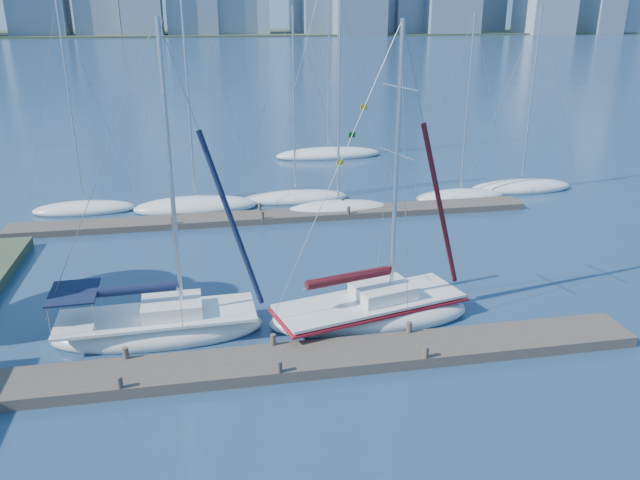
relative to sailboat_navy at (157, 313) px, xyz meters
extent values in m
plane|color=#172F4C|center=(4.05, -2.99, -0.95)|extent=(700.00, 700.00, 0.00)
cube|color=#473D34|center=(4.05, -2.99, -0.75)|extent=(26.00, 2.00, 0.40)
cube|color=#473D34|center=(6.05, 13.01, -0.77)|extent=(30.00, 1.80, 0.36)
cube|color=#38472D|center=(4.05, 317.01, -0.95)|extent=(800.00, 100.00, 1.50)
ellipsoid|color=white|center=(0.00, 0.00, -0.72)|extent=(7.84, 2.80, 1.36)
cube|color=white|center=(0.00, 0.00, -0.09)|extent=(7.26, 2.58, 0.11)
cube|color=white|center=(0.54, 0.02, 0.23)|extent=(2.23, 1.72, 0.50)
cylinder|color=silver|center=(0.90, 0.03, 5.15)|extent=(0.16, 0.16, 10.39)
cylinder|color=silver|center=(-0.93, -0.03, 0.95)|extent=(3.67, 0.22, 0.09)
cylinder|color=black|center=(-0.93, -0.03, 1.04)|extent=(3.39, 0.48, 0.36)
cube|color=black|center=(-2.79, -0.09, 1.13)|extent=(1.70, 2.21, 0.07)
ellipsoid|color=white|center=(8.05, -0.27, -0.72)|extent=(8.33, 4.45, 1.39)
cube|color=white|center=(8.05, -0.27, -0.07)|extent=(7.71, 4.11, 0.11)
cube|color=white|center=(8.59, -0.14, 0.26)|extent=(2.57, 2.18, 0.51)
cylinder|color=silver|center=(8.95, -0.04, 5.12)|extent=(0.17, 0.17, 10.29)
cylinder|color=silver|center=(7.12, -0.50, 1.00)|extent=(3.67, 1.01, 0.09)
cylinder|color=#4C1016|center=(7.12, -0.50, 1.09)|extent=(3.45, 1.20, 0.37)
cube|color=maroon|center=(8.05, -0.27, -0.23)|extent=(7.90, 4.25, 0.09)
ellipsoid|color=white|center=(-5.29, 16.48, -0.77)|extent=(6.23, 2.93, 0.99)
cylinder|color=silver|center=(-5.29, 16.48, 5.50)|extent=(0.11, 0.11, 11.10)
ellipsoid|color=white|center=(1.33, 15.61, -0.73)|extent=(7.60, 3.14, 1.24)
cylinder|color=silver|center=(1.33, 15.61, 7.10)|extent=(0.14, 0.14, 13.85)
ellipsoid|color=white|center=(7.56, 16.47, -0.77)|extent=(6.80, 2.11, 1.00)
cylinder|color=silver|center=(7.56, 16.47, 5.35)|extent=(0.11, 0.11, 10.79)
ellipsoid|color=white|center=(9.75, 13.65, -0.76)|extent=(6.56, 4.28, 1.05)
cylinder|color=silver|center=(9.75, 13.65, 6.42)|extent=(0.11, 0.11, 12.84)
ellipsoid|color=white|center=(18.04, 14.87, -0.77)|extent=(6.16, 2.86, 0.98)
cylinder|color=silver|center=(18.04, 14.87, 5.19)|extent=(0.11, 0.11, 10.49)
ellipsoid|color=white|center=(22.90, 16.10, -0.75)|extent=(7.44, 3.45, 1.11)
cylinder|color=silver|center=(22.90, 16.10, 5.48)|extent=(0.12, 0.12, 10.85)
ellipsoid|color=white|center=(12.07, 28.38, -0.73)|extent=(9.05, 4.38, 1.21)
cylinder|color=silver|center=(12.07, 28.38, 7.36)|extent=(0.13, 0.13, 14.41)
camera|label=1|loc=(2.17, -21.38, 10.55)|focal=35.00mm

